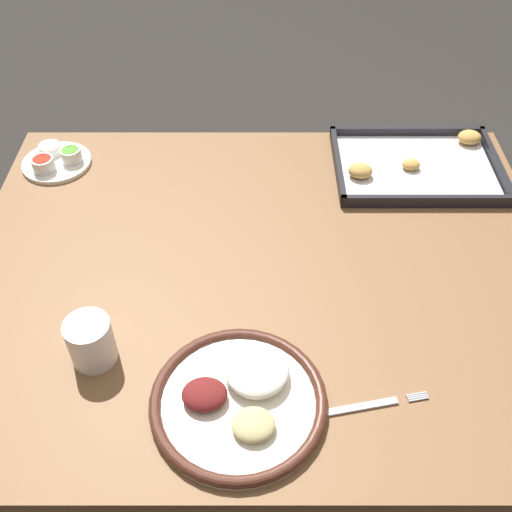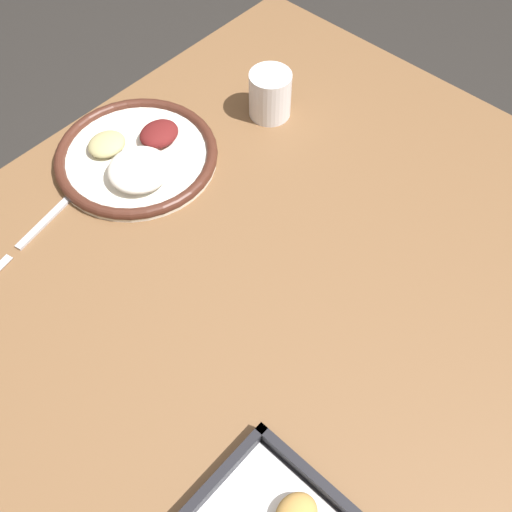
{
  "view_description": "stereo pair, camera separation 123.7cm",
  "coord_description": "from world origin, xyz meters",
  "px_view_note": "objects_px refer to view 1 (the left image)",
  "views": [
    {
      "loc": [
        -0.01,
        -0.82,
        1.59
      ],
      "look_at": [
        -0.01,
        0.0,
        0.76
      ],
      "focal_mm": 42.0,
      "sensor_mm": 36.0,
      "label": 1
    },
    {
      "loc": [
        0.37,
        0.35,
        1.51
      ],
      "look_at": [
        -0.01,
        0.0,
        0.76
      ],
      "focal_mm": 42.0,
      "sensor_mm": 36.0,
      "label": 2
    }
  ],
  "objects_px": {
    "fork": "(359,407)",
    "baking_tray": "(417,165)",
    "drinking_cup": "(91,341)",
    "saucer_plate": "(56,160)",
    "dinner_plate": "(240,398)"
  },
  "relations": [
    {
      "from": "fork",
      "to": "baking_tray",
      "type": "bearing_deg",
      "value": 60.38
    },
    {
      "from": "fork",
      "to": "drinking_cup",
      "type": "height_order",
      "value": "drinking_cup"
    },
    {
      "from": "baking_tray",
      "to": "saucer_plate",
      "type": "bearing_deg",
      "value": 179.01
    },
    {
      "from": "baking_tray",
      "to": "drinking_cup",
      "type": "bearing_deg",
      "value": -140.62
    },
    {
      "from": "dinner_plate",
      "to": "saucer_plate",
      "type": "xyz_separation_m",
      "value": [
        -0.45,
        0.64,
        0.0
      ]
    },
    {
      "from": "dinner_plate",
      "to": "drinking_cup",
      "type": "distance_m",
      "value": 0.27
    },
    {
      "from": "saucer_plate",
      "to": "baking_tray",
      "type": "height_order",
      "value": "saucer_plate"
    },
    {
      "from": "fork",
      "to": "baking_tray",
      "type": "xyz_separation_m",
      "value": [
        0.21,
        0.64,
        0.01
      ]
    },
    {
      "from": "saucer_plate",
      "to": "drinking_cup",
      "type": "relative_size",
      "value": 1.82
    },
    {
      "from": "saucer_plate",
      "to": "dinner_plate",
      "type": "bearing_deg",
      "value": -55.09
    },
    {
      "from": "fork",
      "to": "baking_tray",
      "type": "relative_size",
      "value": 0.55
    },
    {
      "from": "saucer_plate",
      "to": "fork",
      "type": "bearing_deg",
      "value": -45.59
    },
    {
      "from": "dinner_plate",
      "to": "fork",
      "type": "height_order",
      "value": "dinner_plate"
    },
    {
      "from": "baking_tray",
      "to": "drinking_cup",
      "type": "distance_m",
      "value": 0.85
    },
    {
      "from": "baking_tray",
      "to": "fork",
      "type": "bearing_deg",
      "value": -108.46
    }
  ]
}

